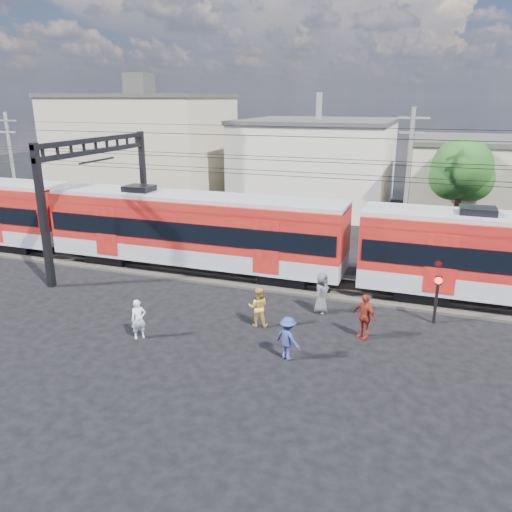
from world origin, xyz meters
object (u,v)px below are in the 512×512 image
Objects in this scene: crossing_signal at (437,291)px; pedestrian_a at (139,319)px; commuter_train at (198,228)px; pedestrian_c at (288,338)px.

pedestrian_a is at bearing -154.32° from crossing_signal.
crossing_signal is (10.84, 5.21, 0.66)m from pedestrian_a.
commuter_train is 8.14m from pedestrian_a.
commuter_train is 12.37m from crossing_signal.
pedestrian_a is 0.97× the size of pedestrian_c.
commuter_train is 10.51m from pedestrian_c.
pedestrian_c is at bearing -46.85° from commuter_train.
pedestrian_a is 0.75× the size of crossing_signal.
pedestrian_c is at bearing -42.21° from pedestrian_a.
pedestrian_c is 6.99m from crossing_signal.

